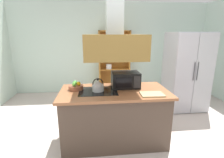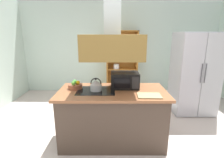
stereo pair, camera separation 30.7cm
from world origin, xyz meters
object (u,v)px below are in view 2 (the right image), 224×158
object	(u,v)px
dish_cabinet	(121,66)
kettle	(96,85)
fruit_bowl	(75,86)
microwave	(124,80)
refrigerator	(194,73)
cutting_board	(149,96)

from	to	relation	value
dish_cabinet	kettle	size ratio (longest dim) A/B	9.08
fruit_bowl	microwave	bearing A→B (deg)	3.57
refrigerator	kettle	size ratio (longest dim) A/B	8.80
dish_cabinet	fruit_bowl	size ratio (longest dim) A/B	7.96
dish_cabinet	kettle	distance (m)	2.62
microwave	refrigerator	bearing A→B (deg)	31.66
kettle	cutting_board	bearing A→B (deg)	-17.96
dish_cabinet	kettle	world-z (taller)	dish_cabinet
dish_cabinet	microwave	distance (m)	2.40
cutting_board	fruit_bowl	bearing A→B (deg)	161.88
kettle	cutting_board	xyz separation A→B (m)	(0.80, -0.26, -0.08)
cutting_board	fruit_bowl	xyz separation A→B (m)	(-1.15, 0.38, 0.04)
refrigerator	cutting_board	world-z (taller)	refrigerator
refrigerator	cutting_board	size ratio (longest dim) A/B	5.36
refrigerator	microwave	bearing A→B (deg)	-148.34
refrigerator	fruit_bowl	bearing A→B (deg)	-156.64
dish_cabinet	fruit_bowl	world-z (taller)	dish_cabinet
dish_cabinet	fruit_bowl	bearing A→B (deg)	-110.32
refrigerator	dish_cabinet	distance (m)	2.09
fruit_bowl	kettle	bearing A→B (deg)	-18.49
kettle	fruit_bowl	xyz separation A→B (m)	(-0.36, 0.12, -0.04)
refrigerator	fruit_bowl	xyz separation A→B (m)	(-2.48, -1.07, 0.04)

